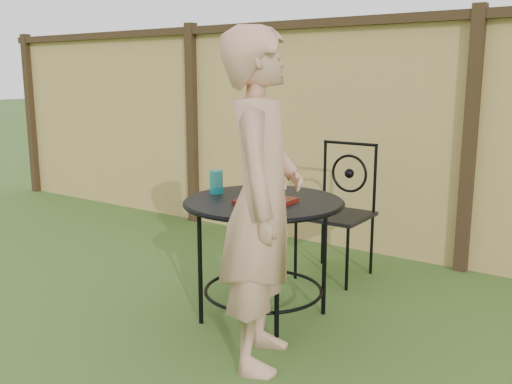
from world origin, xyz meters
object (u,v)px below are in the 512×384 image
patio_chair (339,206)px  diner (262,201)px  salad_plate (266,201)px  patio_table (264,223)px

patio_chair → diner: 1.43m
patio_chair → salad_plate: patio_chair is taller
patio_table → diner: size_ratio=0.56×
patio_table → salad_plate: bearing=-48.6°
patio_table → patio_chair: size_ratio=0.97×
patio_table → diner: 0.55m
patio_table → diner: (0.27, -0.41, 0.24)m
patio_chair → diner: size_ratio=0.58×
diner → salad_plate: 0.41m
diner → salad_plate: (-0.21, 0.34, -0.09)m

